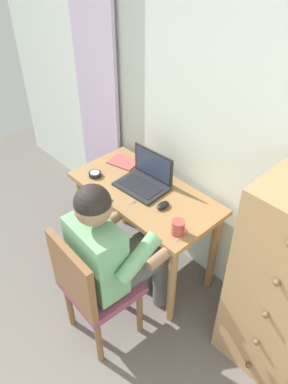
{
  "coord_description": "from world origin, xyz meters",
  "views": [
    {
      "loc": [
        1.25,
        0.48,
        2.33
      ],
      "look_at": [
        -0.11,
        1.76,
        0.84
      ],
      "focal_mm": 35.24,
      "sensor_mm": 36.0,
      "label": 1
    }
  ],
  "objects_px": {
    "chair": "(91,286)",
    "computer_mouse": "(163,205)",
    "desk_clock": "(95,174)",
    "person_seated": "(115,250)",
    "coffee_mug": "(178,228)",
    "notebook_pad": "(123,162)",
    "desk": "(145,205)",
    "laptop": "(145,179)"
  },
  "relations": [
    {
      "from": "desk",
      "to": "computer_mouse",
      "type": "distance_m",
      "value": 0.26
    },
    {
      "from": "desk",
      "to": "chair",
      "type": "height_order",
      "value": "chair"
    },
    {
      "from": "desk",
      "to": "desk_clock",
      "type": "bearing_deg",
      "value": -159.03
    },
    {
      "from": "notebook_pad",
      "to": "coffee_mug",
      "type": "distance_m",
      "value": 0.84
    },
    {
      "from": "coffee_mug",
      "to": "computer_mouse",
      "type": "bearing_deg",
      "value": 155.46
    },
    {
      "from": "desk",
      "to": "person_seated",
      "type": "distance_m",
      "value": 0.53
    },
    {
      "from": "desk_clock",
      "to": "computer_mouse",
      "type": "bearing_deg",
      "value": 10.62
    },
    {
      "from": "desk",
      "to": "notebook_pad",
      "type": "bearing_deg",
      "value": 161.94
    },
    {
      "from": "desk_clock",
      "to": "chair",
      "type": "bearing_deg",
      "value": -40.43
    },
    {
      "from": "chair",
      "to": "coffee_mug",
      "type": "xyz_separation_m",
      "value": [
        0.21,
        0.51,
        0.29
      ]
    },
    {
      "from": "person_seated",
      "to": "desk_clock",
      "type": "xyz_separation_m",
      "value": [
        -0.6,
        0.32,
        0.08
      ]
    },
    {
      "from": "person_seated",
      "to": "desk_clock",
      "type": "height_order",
      "value": "person_seated"
    },
    {
      "from": "desk",
      "to": "computer_mouse",
      "type": "bearing_deg",
      "value": -9.16
    },
    {
      "from": "chair",
      "to": "computer_mouse",
      "type": "height_order",
      "value": "chair"
    },
    {
      "from": "computer_mouse",
      "to": "coffee_mug",
      "type": "bearing_deg",
      "value": -27.6
    },
    {
      "from": "desk_clock",
      "to": "notebook_pad",
      "type": "height_order",
      "value": "desk_clock"
    },
    {
      "from": "computer_mouse",
      "to": "desk_clock",
      "type": "height_order",
      "value": "computer_mouse"
    },
    {
      "from": "chair",
      "to": "desk_clock",
      "type": "xyz_separation_m",
      "value": [
        -0.6,
        0.51,
        0.26
      ]
    },
    {
      "from": "desk",
      "to": "coffee_mug",
      "type": "height_order",
      "value": "coffee_mug"
    },
    {
      "from": "desk",
      "to": "laptop",
      "type": "distance_m",
      "value": 0.19
    },
    {
      "from": "computer_mouse",
      "to": "coffee_mug",
      "type": "relative_size",
      "value": 0.83
    },
    {
      "from": "person_seated",
      "to": "coffee_mug",
      "type": "distance_m",
      "value": 0.4
    },
    {
      "from": "notebook_pad",
      "to": "computer_mouse",
      "type": "bearing_deg",
      "value": -29.92
    },
    {
      "from": "coffee_mug",
      "to": "laptop",
      "type": "bearing_deg",
      "value": 158.83
    },
    {
      "from": "coffee_mug",
      "to": "person_seated",
      "type": "bearing_deg",
      "value": -121.79
    },
    {
      "from": "chair",
      "to": "computer_mouse",
      "type": "bearing_deg",
      "value": 91.72
    },
    {
      "from": "desk",
      "to": "computer_mouse",
      "type": "height_order",
      "value": "computer_mouse"
    },
    {
      "from": "chair",
      "to": "person_seated",
      "type": "height_order",
      "value": "person_seated"
    },
    {
      "from": "chair",
      "to": "desk_clock",
      "type": "distance_m",
      "value": 0.82
    },
    {
      "from": "person_seated",
      "to": "coffee_mug",
      "type": "height_order",
      "value": "person_seated"
    },
    {
      "from": "computer_mouse",
      "to": "desk_clock",
      "type": "distance_m",
      "value": 0.59
    },
    {
      "from": "desk",
      "to": "laptop",
      "type": "relative_size",
      "value": 3.02
    },
    {
      "from": "person_seated",
      "to": "laptop",
      "type": "bearing_deg",
      "value": 118.55
    },
    {
      "from": "laptop",
      "to": "notebook_pad",
      "type": "relative_size",
      "value": 1.7
    },
    {
      "from": "chair",
      "to": "notebook_pad",
      "type": "distance_m",
      "value": 1.0
    },
    {
      "from": "desk",
      "to": "coffee_mug",
      "type": "xyz_separation_m",
      "value": [
        0.44,
        -0.14,
        0.18
      ]
    },
    {
      "from": "notebook_pad",
      "to": "coffee_mug",
      "type": "height_order",
      "value": "coffee_mug"
    },
    {
      "from": "chair",
      "to": "notebook_pad",
      "type": "relative_size",
      "value": 4.23
    },
    {
      "from": "person_seated",
      "to": "laptop",
      "type": "relative_size",
      "value": 3.39
    },
    {
      "from": "coffee_mug",
      "to": "notebook_pad",
      "type": "bearing_deg",
      "value": 162.21
    },
    {
      "from": "person_seated",
      "to": "notebook_pad",
      "type": "relative_size",
      "value": 5.74
    },
    {
      "from": "chair",
      "to": "laptop",
      "type": "height_order",
      "value": "laptop"
    }
  ]
}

